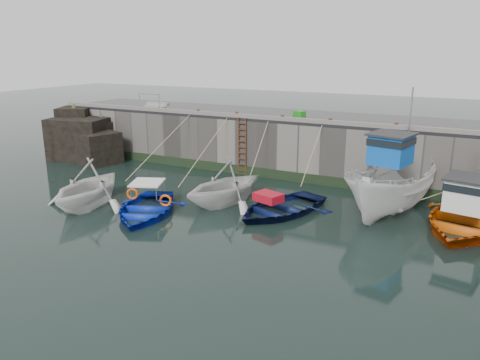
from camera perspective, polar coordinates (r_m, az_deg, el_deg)
The scene contains 24 objects.
ground at distance 17.17m, azimuth -8.89°, elevation -7.86°, with size 120.00×120.00×0.00m, color black.
quay_back at distance 27.36m, azimuth 6.47°, elevation 4.46°, with size 30.00×5.00×3.00m, color slate.
road_back at distance 27.09m, azimuth 6.57°, elevation 7.74°, with size 30.00×5.00×0.16m, color black.
kerb_back at distance 24.90m, azimuth 4.65°, elevation 7.50°, with size 30.00×0.30×0.20m, color slate.
algae_back at distance 25.34m, azimuth 4.33°, elevation 0.70°, with size 30.00×0.08×0.50m, color black.
rock_outcrop at distance 31.66m, azimuth -18.42°, elevation 4.86°, with size 5.85×4.24×3.41m.
ladder at distance 25.80m, azimuth 0.25°, elevation 4.08°, with size 0.51×0.08×3.20m.
boat_near_white at distance 22.17m, azimuth -17.90°, elevation -2.95°, with size 3.98×4.61×2.43m, color silver.
boat_near_white_rope at distance 25.93m, azimuth -9.81°, elevation 0.28°, with size 0.04×6.05×3.10m, color tan, non-canonical shape.
boat_near_blue at distance 20.47m, azimuth -11.46°, elevation -4.04°, with size 3.32×4.65×0.96m, color #0B26B2.
boat_near_blue_rope at distance 24.43m, azimuth -4.07°, elevation -0.48°, with size 0.04×5.80×3.10m, color tan, non-canonical shape.
boat_near_blacktrim at distance 21.43m, azimuth -1.84°, elevation -2.80°, with size 3.83×4.44×2.34m, color silver.
boat_near_blacktrim_rope at distance 24.57m, azimuth 2.31°, elevation -0.36°, with size 0.04×3.52×3.10m, color tan, non-canonical shape.
boat_near_navy at distance 20.29m, azimuth 4.95°, elevation -3.95°, with size 3.43×4.80×0.99m, color #09123B.
boat_near_navy_rope at distance 23.59m, azimuth 8.37°, elevation -1.21°, with size 0.04×3.54×3.10m, color tan, non-canonical shape.
boat_far_white at distance 20.89m, azimuth 18.10°, elevation -0.95°, with size 3.98×7.14×5.61m.
boat_far_orange at distance 20.48m, azimuth 25.92°, elevation -4.16°, with size 5.36×6.74×4.26m.
fish_crate at distance 26.28m, azimuth 7.25°, elevation 8.00°, with size 0.61×0.43×0.33m, color #1B8A19.
railing at distance 30.20m, azimuth -10.21°, elevation 8.95°, with size 1.60×1.05×1.00m.
bollard_a at distance 27.27m, azimuth -5.11°, elevation 8.29°, with size 0.18×0.18×0.28m, color #3F1E0F.
bollard_b at distance 26.03m, azimuth -0.40°, elevation 8.00°, with size 0.18×0.18×0.28m, color #3F1E0F.
bollard_c at distance 24.91m, azimuth 5.17°, elevation 7.58°, with size 0.18×0.18×0.28m, color #3F1E0F.
bollard_d at distance 24.07m, azimuth 10.95°, elevation 7.07°, with size 0.18×0.18×0.28m, color #3F1E0F.
bollard_e at distance 23.40m, azimuth 18.52°, elevation 6.30°, with size 0.18×0.18×0.28m, color #3F1E0F.
Camera 1 is at (9.42, -12.62, 6.84)m, focal length 35.00 mm.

